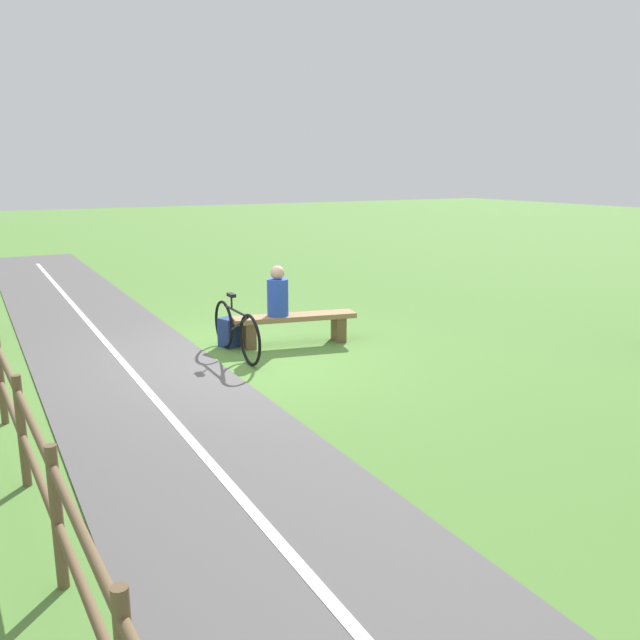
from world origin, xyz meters
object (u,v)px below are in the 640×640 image
Objects in this scene: bench at (295,323)px; person_seated at (278,294)px; bicycle at (236,330)px; backpack at (230,332)px.

person_seated is at bearing 0.00° from bench.
backpack is (-0.11, -0.57, -0.17)m from bicycle.
person_seated reaches higher than bench.
bench is 1.09m from bicycle.
bicycle is 3.99× the size of backpack.
bench is at bearing 101.22° from bicycle.
bicycle is (0.81, 0.25, -0.44)m from person_seated.
person_seated reaches higher than backpack.
person_seated reaches higher than bicycle.
bicycle is (1.08, 0.20, 0.05)m from bench.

